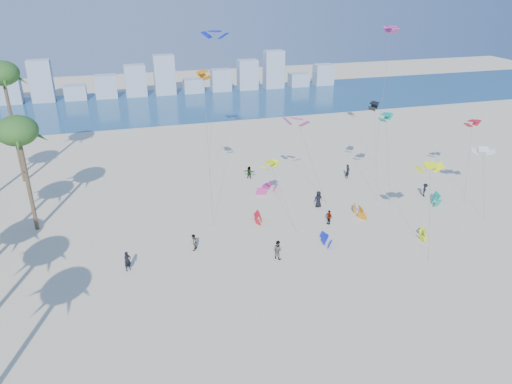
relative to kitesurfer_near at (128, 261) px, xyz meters
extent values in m
plane|color=beige|center=(9.57, -12.64, -0.91)|extent=(220.00, 220.00, 0.00)
plane|color=navy|center=(9.57, 59.36, -0.90)|extent=(220.00, 220.00, 0.00)
imported|color=black|center=(0.00, 0.00, 0.00)|extent=(0.79, 0.70, 1.81)
imported|color=gray|center=(13.13, -1.73, 0.00)|extent=(1.08, 1.12, 1.82)
imported|color=black|center=(20.89, 7.25, 0.03)|extent=(0.97, 0.68, 1.88)
imported|color=gray|center=(20.35, 3.18, -0.13)|extent=(0.65, 0.99, 1.56)
imported|color=black|center=(33.95, 6.48, -0.11)|extent=(1.15, 1.13, 1.59)
imported|color=gray|center=(15.74, 17.54, -0.12)|extent=(1.52, 1.09, 1.58)
imported|color=black|center=(27.75, 14.06, 0.02)|extent=(0.81, 0.73, 1.86)
imported|color=gray|center=(6.05, 1.85, -0.10)|extent=(0.94, 0.99, 1.60)
cylinder|color=#595959|center=(15.85, 4.75, 2.05)|extent=(1.44, 4.75, 5.93)
cylinder|color=#595959|center=(20.76, 9.36, 3.70)|extent=(2.74, 3.46, 9.23)
cylinder|color=#595959|center=(28.73, 6.59, 4.00)|extent=(0.23, 2.70, 9.82)
cylinder|color=#595959|center=(8.81, 7.32, 6.70)|extent=(0.09, 2.72, 15.22)
cylinder|color=#595959|center=(28.23, 8.54, 4.32)|extent=(0.48, 3.73, 10.47)
cylinder|color=#595959|center=(37.78, 1.82, 2.12)|extent=(2.50, 4.81, 6.06)
cylinder|color=#595959|center=(12.04, 21.62, 7.78)|extent=(2.22, 4.25, 17.39)
cylinder|color=#595959|center=(38.76, 5.88, 3.18)|extent=(2.90, 4.40, 8.19)
cylinder|color=#595959|center=(26.48, -4.55, 3.17)|extent=(0.68, 2.73, 8.17)
cylinder|color=#595959|center=(33.64, 17.42, 8.04)|extent=(1.42, 2.04, 17.89)
cylinder|color=brown|center=(-8.59, 10.36, 4.28)|extent=(0.40, 0.40, 10.37)
ellipsoid|color=#2C571E|center=(-8.59, 10.36, 9.46)|extent=(3.80, 3.80, 2.85)
cylinder|color=brown|center=(-11.66, 24.36, 5.79)|extent=(0.40, 0.40, 13.40)
ellipsoid|color=#2C571E|center=(-11.66, 24.36, 12.50)|extent=(3.80, 3.80, 2.85)
cube|color=#9EADBF|center=(-20.03, 69.36, 2.39)|extent=(4.40, 3.00, 6.60)
cube|color=#9EADBF|center=(-13.83, 69.36, 3.29)|extent=(4.40, 3.00, 8.40)
cube|color=#9EADBF|center=(-7.63, 69.36, 0.59)|extent=(4.40, 3.00, 3.00)
cube|color=#9EADBF|center=(-1.43, 69.36, 1.49)|extent=(4.40, 3.00, 4.80)
cube|color=#9EADBF|center=(4.77, 69.36, 2.39)|extent=(4.40, 3.00, 6.60)
cube|color=#9EADBF|center=(10.97, 69.36, 3.29)|extent=(4.40, 3.00, 8.40)
cube|color=#9EADBF|center=(17.17, 69.36, 0.59)|extent=(4.40, 3.00, 3.00)
cube|color=#9EADBF|center=(23.37, 69.36, 1.49)|extent=(4.40, 3.00, 4.80)
cube|color=#9EADBF|center=(29.57, 69.36, 2.39)|extent=(4.40, 3.00, 6.60)
cube|color=#9EADBF|center=(35.77, 69.36, 3.29)|extent=(4.40, 3.00, 8.40)
cube|color=#9EADBF|center=(41.97, 69.36, 0.59)|extent=(4.40, 3.00, 3.00)
cube|color=#9EADBF|center=(48.17, 69.36, 1.49)|extent=(4.40, 3.00, 4.80)
camera|label=1|loc=(0.81, -37.49, 22.50)|focal=33.90mm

